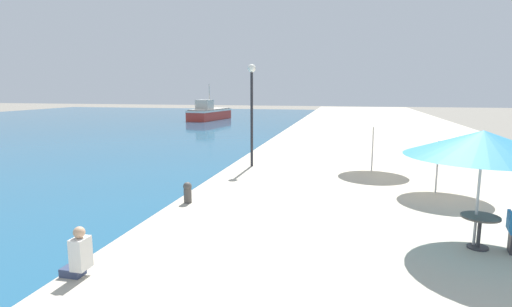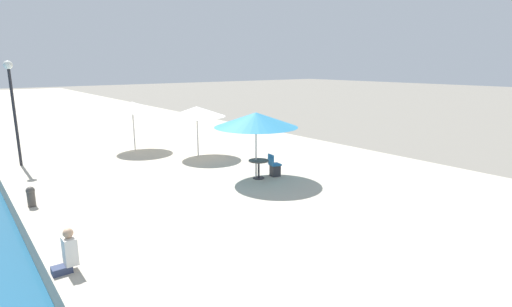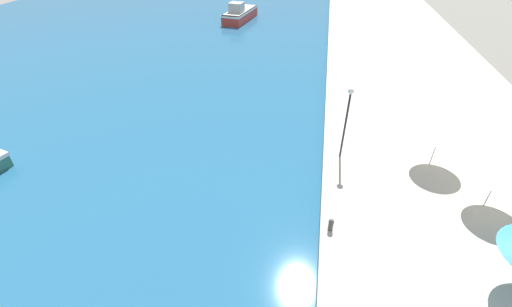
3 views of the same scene
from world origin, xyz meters
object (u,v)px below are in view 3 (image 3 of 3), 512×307
object	(u,v)px
cafe_umbrella_striped	(441,132)
lamppost	(348,112)
mooring_bollard	(331,224)
cafe_umbrella_white	(501,173)
fishing_boat_mid	(240,14)

from	to	relation	value
cafe_umbrella_striped	lamppost	bearing A→B (deg)	-178.66
mooring_bollard	cafe_umbrella_white	bearing A→B (deg)	21.46
cafe_umbrella_white	fishing_boat_mid	bearing A→B (deg)	120.01
mooring_bollard	lamppost	distance (m)	6.81
fishing_boat_mid	mooring_bollard	world-z (taller)	fishing_boat_mid
fishing_boat_mid	lamppost	world-z (taller)	lamppost
cafe_umbrella_white	lamppost	bearing A→B (deg)	156.25
lamppost	cafe_umbrella_white	bearing A→B (deg)	-23.75
fishing_boat_mid	lamppost	distance (m)	36.24
cafe_umbrella_white	mooring_bollard	bearing A→B (deg)	-158.54
cafe_umbrella_white	lamppost	size ratio (longest dim) A/B	0.61
mooring_bollard	fishing_boat_mid	bearing A→B (deg)	108.65
fishing_boat_mid	lamppost	xyz separation A→B (m)	(13.90, -33.35, 2.79)
cafe_umbrella_white	lamppost	world-z (taller)	lamppost
cafe_umbrella_striped	lamppost	world-z (taller)	lamppost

